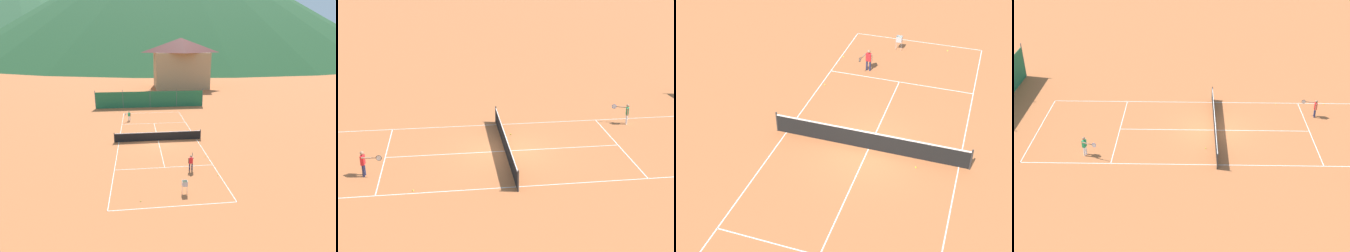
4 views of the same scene
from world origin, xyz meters
The scene contains 7 objects.
ground_plane centered at (0.00, 0.00, 0.00)m, with size 600.00×600.00×0.00m, color #BC6638.
court_line_markings centered at (0.00, 0.00, 0.00)m, with size 8.25×23.85×0.01m.
tennis_net centered at (0.00, 0.00, 0.50)m, with size 9.18×0.08×1.06m.
player_near_baseline centered at (-3.22, 8.07, 0.75)m, with size 0.73×0.97×1.29m.
player_far_service centered at (2.05, -7.12, 0.77)m, with size 0.54×1.05×1.32m.
tennis_ball_by_net_right centered at (3.87, -4.74, 0.03)m, with size 0.07×0.07×0.07m, color #CCE033.
tennis_ball_far_corner centered at (-2.32, 0.64, 0.03)m, with size 0.07×0.07×0.07m, color #CCE033.
Camera 2 is at (23.09, -3.00, 10.40)m, focal length 50.00 mm.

